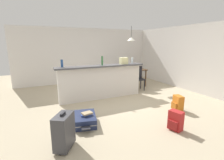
{
  "coord_description": "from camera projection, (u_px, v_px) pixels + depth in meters",
  "views": [
    {
      "loc": [
        -2.37,
        -4.62,
        1.81
      ],
      "look_at": [
        -0.15,
        0.14,
        0.65
      ],
      "focal_mm": 26.56,
      "sensor_mm": 36.0,
      "label": 1
    }
  ],
  "objects": [
    {
      "name": "dining_table",
      "position": [
        132.0,
        71.0,
        7.09
      ],
      "size": [
        1.1,
        0.8,
        0.74
      ],
      "color": "#4C331E",
      "rests_on": "ground_plane"
    },
    {
      "name": "ground_plane",
      "position": [
        118.0,
        100.0,
        5.46
      ],
      "size": [
        13.0,
        13.0,
        0.05
      ],
      "primitive_type": "cube",
      "color": "#BCAD8E"
    },
    {
      "name": "backpack_orange",
      "position": [
        178.0,
        103.0,
        4.54
      ],
      "size": [
        0.29,
        0.31,
        0.42
      ],
      "color": "orange",
      "rests_on": "ground_plane"
    },
    {
      "name": "wall_right",
      "position": [
        182.0,
        58.0,
        6.71
      ],
      "size": [
        0.1,
        6.0,
        2.5
      ],
      "primitive_type": "cube",
      "color": "silver",
      "rests_on": "ground_plane"
    },
    {
      "name": "pendant_lamp",
      "position": [
        131.0,
        39.0,
        6.73
      ],
      "size": [
        0.34,
        0.34,
        0.63
      ],
      "color": "black"
    },
    {
      "name": "suitcase_flat_navy",
      "position": [
        85.0,
        119.0,
        3.78
      ],
      "size": [
        0.64,
        0.88,
        0.22
      ],
      "color": "#1E284C",
      "rests_on": "ground_plane"
    },
    {
      "name": "grocery_bag",
      "position": [
        124.0,
        61.0,
        5.67
      ],
      "size": [
        0.26,
        0.18,
        0.22
      ],
      "primitive_type": "cube",
      "color": "beige",
      "rests_on": "bar_countertop"
    },
    {
      "name": "dining_chair_far_side",
      "position": [
        127.0,
        72.0,
        7.63
      ],
      "size": [
        0.46,
        0.46,
        0.93
      ],
      "color": "black",
      "rests_on": "ground_plane"
    },
    {
      "name": "dining_chair_near_partition",
      "position": [
        138.0,
        77.0,
        6.57
      ],
      "size": [
        0.45,
        0.45,
        0.93
      ],
      "color": "black",
      "rests_on": "ground_plane"
    },
    {
      "name": "bottle_green",
      "position": [
        102.0,
        61.0,
        5.33
      ],
      "size": [
        0.06,
        0.06,
        0.3
      ],
      "primitive_type": "cylinder",
      "color": "#2D6B38",
      "rests_on": "bar_countertop"
    },
    {
      "name": "wall_back",
      "position": [
        89.0,
        55.0,
        7.89
      ],
      "size": [
        6.6,
        0.1,
        2.5
      ],
      "primitive_type": "cube",
      "color": "silver",
      "rests_on": "ground_plane"
    },
    {
      "name": "bar_countertop",
      "position": [
        101.0,
        66.0,
        5.36
      ],
      "size": [
        2.96,
        0.4,
        0.05
      ],
      "primitive_type": "cube",
      "color": "#4C4C51",
      "rests_on": "partition_half_wall"
    },
    {
      "name": "bottle_clear",
      "position": [
        132.0,
        60.0,
        5.91
      ],
      "size": [
        0.07,
        0.07,
        0.21
      ],
      "primitive_type": "cylinder",
      "color": "silver",
      "rests_on": "bar_countertop"
    },
    {
      "name": "book_stack",
      "position": [
        86.0,
        114.0,
        3.73
      ],
      "size": [
        0.27,
        0.21,
        0.07
      ],
      "color": "#334C99",
      "rests_on": "suitcase_flat_navy"
    },
    {
      "name": "suitcase_upright_charcoal",
      "position": [
        64.0,
        131.0,
        2.85
      ],
      "size": [
        0.44,
        0.5,
        0.67
      ],
      "color": "#38383D",
      "rests_on": "ground_plane"
    },
    {
      "name": "partition_half_wall",
      "position": [
        102.0,
        83.0,
        5.48
      ],
      "size": [
        2.8,
        0.2,
        1.07
      ],
      "primitive_type": "cube",
      "color": "silver",
      "rests_on": "ground_plane"
    },
    {
      "name": "bottle_blue",
      "position": [
        62.0,
        63.0,
        4.9
      ],
      "size": [
        0.07,
        0.07,
        0.23
      ],
      "primitive_type": "cylinder",
      "color": "#284C89",
      "rests_on": "bar_countertop"
    },
    {
      "name": "backpack_red",
      "position": [
        175.0,
        121.0,
        3.51
      ],
      "size": [
        0.29,
        0.32,
        0.42
      ],
      "color": "red",
      "rests_on": "ground_plane"
    }
  ]
}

